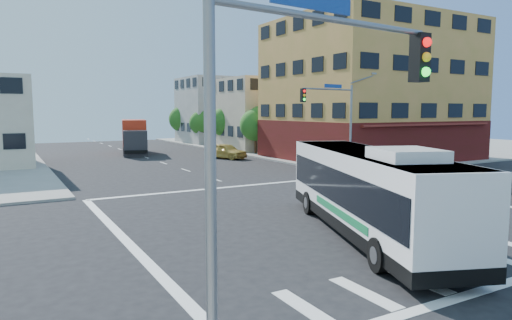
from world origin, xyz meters
TOP-DOWN VIEW (x-y plane):
  - ground at (0.00, 0.00)m, footprint 120.00×120.00m
  - sidewalk_ne at (35.00, 35.00)m, footprint 50.00×50.00m
  - corner_building_ne at (19.99, 18.48)m, footprint 18.10×15.44m
  - building_east_near at (16.98, 33.98)m, footprint 12.06×10.06m
  - building_east_far at (16.98, 47.98)m, footprint 12.06×10.06m
  - signal_mast_ne at (9.08, 10.62)m, footprint 7.91×1.13m
  - signal_mast_sw at (-9.08, -10.64)m, footprint 7.91×1.01m
  - street_tree_a at (11.90, 27.92)m, footprint 3.60×3.60m
  - street_tree_b at (11.90, 35.92)m, footprint 3.80×3.80m
  - street_tree_c at (11.90, 43.92)m, footprint 3.40×3.40m
  - street_tree_d at (11.90, 51.92)m, footprint 4.00×4.00m
  - transit_bus at (-0.89, -3.65)m, footprint 7.05×12.88m
  - box_truck at (0.06, 35.78)m, footprint 4.38×9.05m
  - parked_car at (7.01, 25.73)m, footprint 3.50×5.04m

SIDE VIEW (x-z plane):
  - ground at x=0.00m, z-range 0.00..0.00m
  - sidewalk_ne at x=35.00m, z-range 0.00..0.15m
  - parked_car at x=7.01m, z-range 0.00..1.59m
  - transit_bus at x=-0.89m, z-range -0.04..3.73m
  - box_truck at x=0.06m, z-range -0.06..3.86m
  - street_tree_c at x=11.90m, z-range 0.82..6.11m
  - street_tree_a at x=11.90m, z-range 0.83..6.35m
  - street_tree_b at x=11.90m, z-range 0.85..6.65m
  - street_tree_d at x=11.90m, z-range 0.87..6.90m
  - building_east_near at x=16.98m, z-range 0.01..9.01m
  - signal_mast_ne at x=9.08m, z-range 0.95..9.02m
  - signal_mast_sw at x=-9.08m, z-range 0.95..9.02m
  - building_east_far at x=16.98m, z-range 0.01..10.01m
  - corner_building_ne at x=19.99m, z-range -1.11..12.89m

